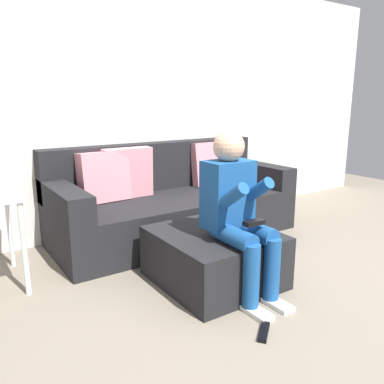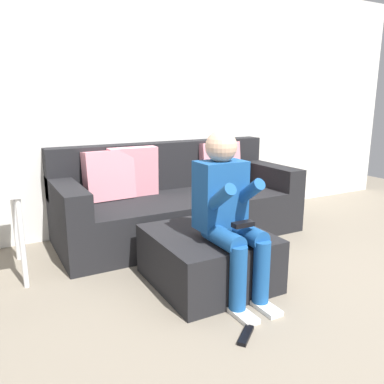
% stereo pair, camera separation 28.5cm
% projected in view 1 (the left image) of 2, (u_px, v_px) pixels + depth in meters
% --- Properties ---
extents(ground_plane, '(8.15, 8.15, 0.00)m').
position_uv_depth(ground_plane, '(338.00, 308.00, 2.47)').
color(ground_plane, slate).
extents(wall_back, '(6.27, 0.10, 2.50)m').
position_uv_depth(wall_back, '(161.00, 103.00, 3.98)').
color(wall_back, silver).
rests_on(wall_back, ground_plane).
extents(couch_sectional, '(2.28, 0.93, 0.87)m').
position_uv_depth(couch_sectional, '(170.00, 202.00, 3.75)').
color(couch_sectional, black).
rests_on(couch_sectional, ground_plane).
extents(ottoman, '(0.76, 0.83, 0.37)m').
position_uv_depth(ottoman, '(214.00, 257.00, 2.80)').
color(ottoman, black).
rests_on(ottoman, ground_plane).
extents(person_seated, '(0.32, 0.63, 1.09)m').
position_uv_depth(person_seated, '(237.00, 207.00, 2.56)').
color(person_seated, '#194C8C').
rests_on(person_seated, ground_plane).
extents(remote_near_ottoman, '(0.18, 0.16, 0.02)m').
position_uv_depth(remote_near_ottoman, '(264.00, 332.00, 2.20)').
color(remote_near_ottoman, black).
rests_on(remote_near_ottoman, ground_plane).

